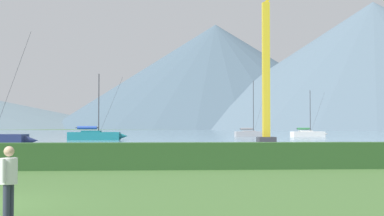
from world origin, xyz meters
TOP-DOWN VIEW (x-y plane):
  - harbor_water at (0.00, 137.00)m, footprint 320.00×246.00m
  - hedge_line at (0.00, 11.00)m, footprint 80.00×1.20m
  - sailboat_slip_0 at (34.47, 85.09)m, footprint 7.43×2.77m
  - sailboat_slip_4 at (23.89, 87.92)m, footprint 7.25×2.46m
  - sailboat_slip_5 at (-3.71, 63.35)m, footprint 8.66×2.70m
  - person_seated_viewer at (2.33, -2.84)m, footprint 0.36×0.56m
  - dock_crane at (18.24, 46.06)m, footprint 5.46×2.00m
  - distant_hill_central_peak at (49.32, 380.16)m, footprint 245.88×245.88m
  - distant_hill_far_shoulder at (147.26, 319.83)m, footprint 259.79×259.79m

SIDE VIEW (x-z plane):
  - harbor_water at x=0.00m, z-range 0.00..0.00m
  - sailboat_slip_0 at x=34.47m, z-range -3.87..5.08m
  - sailboat_slip_4 at x=23.89m, z-range -4.88..6.11m
  - hedge_line at x=0.00m, z-range 0.00..1.28m
  - sailboat_slip_5 at x=-3.71m, z-range -4.17..5.59m
  - person_seated_viewer at x=2.33m, z-range 0.15..1.80m
  - dock_crane at x=18.24m, z-range -3.48..18.39m
  - distant_hill_central_peak at x=49.32m, z-range 0.00..79.37m
  - distant_hill_far_shoulder at x=147.26m, z-range 0.00..84.05m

